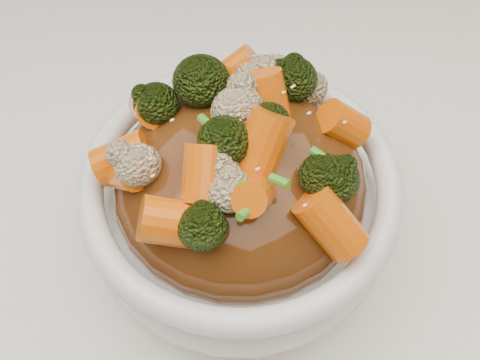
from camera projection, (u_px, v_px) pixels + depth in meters
tablecloth at (158, 263)px, 0.43m from camera, size 1.20×0.80×0.04m
bowl at (240, 205)px, 0.38m from camera, size 0.22×0.22×0.08m
sauce_base at (240, 182)px, 0.36m from camera, size 0.17×0.17×0.09m
carrots at (240, 124)px, 0.31m from camera, size 0.17×0.17×0.05m
broccoli at (240, 125)px, 0.31m from camera, size 0.17×0.17×0.04m
cauliflower at (240, 127)px, 0.31m from camera, size 0.17×0.17×0.03m
scallions at (240, 122)px, 0.31m from camera, size 0.13×0.13×0.02m
sesame_seeds at (240, 122)px, 0.31m from camera, size 0.15×0.15×0.01m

